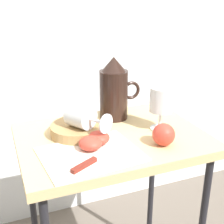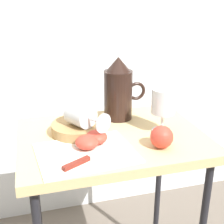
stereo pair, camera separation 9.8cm
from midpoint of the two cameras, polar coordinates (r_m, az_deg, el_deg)
The scene contains 10 objects.
table at distance 1.04m, azimuth 2.70°, elevation -8.16°, with size 0.60×0.43×0.73m.
linen_napkin at distance 0.90m, azimuth -1.69°, elevation -7.58°, with size 0.27×0.21×0.00m, color silver.
basket_tray at distance 1.01m, azimuth -3.59°, elevation -3.04°, with size 0.17×0.17×0.04m, color #AD8451.
pitcher at distance 1.11m, azimuth 3.70°, elevation 3.28°, with size 0.15×0.10×0.22m.
wine_glass_upright at distance 1.02m, azimuth 12.09°, elevation 1.43°, with size 0.08×0.08×0.15m.
wine_glass_tipped_near at distance 0.97m, azimuth -2.76°, elevation -0.61°, with size 0.13×0.15×0.08m.
apple_half_left at distance 0.91m, azimuth -1.55°, elevation -5.62°, with size 0.07×0.07×0.04m, color #CC3D2D.
apple_half_right at distance 0.94m, azimuth 0.03°, elevation -4.69°, with size 0.07×0.07×0.04m, color #CC3D2D.
apple_whole at distance 0.94m, azimuth 12.06°, elevation -4.55°, with size 0.07×0.07×0.07m, color #CC3D2D.
knife at distance 0.85m, azimuth -1.50°, elevation -8.76°, with size 0.20×0.11×0.01m.
Camera 2 is at (-0.24, -0.88, 1.18)m, focal length 49.95 mm.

